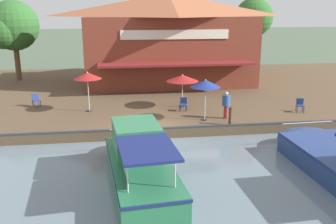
{
  "coord_description": "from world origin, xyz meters",
  "views": [
    {
      "loc": [
        19.17,
        -1.7,
        7.05
      ],
      "look_at": [
        -1.0,
        1.07,
        1.3
      ],
      "focal_mm": 40.0,
      "sensor_mm": 36.0,
      "label": 1
    }
  ],
  "objects_px": {
    "waterfront_restaurant": "(168,38)",
    "motorboat_mid_row": "(138,159)",
    "cafe_chair_beside_entrance": "(300,105)",
    "tree_behind_restaurant": "(253,19)",
    "cafe_chair_under_first_umbrella": "(183,104)",
    "cafe_chair_far_corner_seat": "(36,100)",
    "patio_umbrella_back_row": "(206,84)",
    "person_mid_patio": "(226,102)",
    "patio_umbrella_far_corner": "(182,78)",
    "mooring_post": "(230,116)",
    "patio_umbrella_mid_patio_left": "(87,76)",
    "tree_downstream_bank": "(11,27)"
  },
  "relations": [
    {
      "from": "cafe_chair_far_corner_seat",
      "to": "tree_downstream_bank",
      "type": "height_order",
      "value": "tree_downstream_bank"
    },
    {
      "from": "patio_umbrella_mid_patio_left",
      "to": "waterfront_restaurant",
      "type": "bearing_deg",
      "value": 144.87
    },
    {
      "from": "cafe_chair_under_first_umbrella",
      "to": "tree_behind_restaurant",
      "type": "height_order",
      "value": "tree_behind_restaurant"
    },
    {
      "from": "mooring_post",
      "to": "tree_downstream_bank",
      "type": "bearing_deg",
      "value": -135.21
    },
    {
      "from": "tree_behind_restaurant",
      "to": "mooring_post",
      "type": "bearing_deg",
      "value": -23.02
    },
    {
      "from": "patio_umbrella_far_corner",
      "to": "person_mid_patio",
      "type": "xyz_separation_m",
      "value": [
        2.93,
        2.12,
        -0.93
      ]
    },
    {
      "from": "motorboat_mid_row",
      "to": "mooring_post",
      "type": "bearing_deg",
      "value": 131.62
    },
    {
      "from": "cafe_chair_under_first_umbrella",
      "to": "cafe_chair_beside_entrance",
      "type": "xyz_separation_m",
      "value": [
        1.27,
        7.28,
        0.0
      ]
    },
    {
      "from": "patio_umbrella_far_corner",
      "to": "cafe_chair_beside_entrance",
      "type": "bearing_deg",
      "value": 73.0
    },
    {
      "from": "cafe_chair_under_first_umbrella",
      "to": "cafe_chair_far_corner_seat",
      "type": "relative_size",
      "value": 1.0
    },
    {
      "from": "cafe_chair_beside_entrance",
      "to": "mooring_post",
      "type": "distance_m",
      "value": 5.55
    },
    {
      "from": "tree_downstream_bank",
      "to": "patio_umbrella_back_row",
      "type": "bearing_deg",
      "value": 44.53
    },
    {
      "from": "patio_umbrella_mid_patio_left",
      "to": "patio_umbrella_back_row",
      "type": "bearing_deg",
      "value": 67.06
    },
    {
      "from": "person_mid_patio",
      "to": "mooring_post",
      "type": "distance_m",
      "value": 1.38
    },
    {
      "from": "tree_behind_restaurant",
      "to": "patio_umbrella_mid_patio_left",
      "type": "bearing_deg",
      "value": -48.3
    },
    {
      "from": "waterfront_restaurant",
      "to": "person_mid_patio",
      "type": "height_order",
      "value": "waterfront_restaurant"
    },
    {
      "from": "cafe_chair_beside_entrance",
      "to": "motorboat_mid_row",
      "type": "xyz_separation_m",
      "value": [
        6.89,
        -10.66,
        -0.22
      ]
    },
    {
      "from": "mooring_post",
      "to": "waterfront_restaurant",
      "type": "bearing_deg",
      "value": -172.28
    },
    {
      "from": "patio_umbrella_far_corner",
      "to": "tree_behind_restaurant",
      "type": "relative_size",
      "value": 0.3
    },
    {
      "from": "waterfront_restaurant",
      "to": "motorboat_mid_row",
      "type": "bearing_deg",
      "value": -11.8
    },
    {
      "from": "motorboat_mid_row",
      "to": "waterfront_restaurant",
      "type": "bearing_deg",
      "value": 168.2
    },
    {
      "from": "mooring_post",
      "to": "tree_downstream_bank",
      "type": "xyz_separation_m",
      "value": [
        -15.35,
        -15.24,
        4.21
      ]
    },
    {
      "from": "patio_umbrella_back_row",
      "to": "person_mid_patio",
      "type": "relative_size",
      "value": 1.49
    },
    {
      "from": "cafe_chair_beside_entrance",
      "to": "person_mid_patio",
      "type": "height_order",
      "value": "person_mid_patio"
    },
    {
      "from": "mooring_post",
      "to": "tree_behind_restaurant",
      "type": "bearing_deg",
      "value": 156.98
    },
    {
      "from": "patio_umbrella_mid_patio_left",
      "to": "mooring_post",
      "type": "xyz_separation_m",
      "value": [
        4.0,
        8.07,
        -1.78
      ]
    },
    {
      "from": "patio_umbrella_far_corner",
      "to": "motorboat_mid_row",
      "type": "distance_m",
      "value": 9.87
    },
    {
      "from": "motorboat_mid_row",
      "to": "mooring_post",
      "type": "distance_m",
      "value": 7.35
    },
    {
      "from": "waterfront_restaurant",
      "to": "patio_umbrella_far_corner",
      "type": "distance_m",
      "value": 8.97
    },
    {
      "from": "motorboat_mid_row",
      "to": "mooring_post",
      "type": "xyz_separation_m",
      "value": [
        -4.88,
        5.49,
        0.25
      ]
    },
    {
      "from": "cafe_chair_beside_entrance",
      "to": "tree_behind_restaurant",
      "type": "height_order",
      "value": "tree_behind_restaurant"
    },
    {
      "from": "waterfront_restaurant",
      "to": "motorboat_mid_row",
      "type": "relative_size",
      "value": 1.84
    },
    {
      "from": "cafe_chair_beside_entrance",
      "to": "patio_umbrella_far_corner",
      "type": "bearing_deg",
      "value": -107.0
    },
    {
      "from": "cafe_chair_beside_entrance",
      "to": "person_mid_patio",
      "type": "bearing_deg",
      "value": -81.77
    },
    {
      "from": "patio_umbrella_mid_patio_left",
      "to": "tree_behind_restaurant",
      "type": "bearing_deg",
      "value": 131.7
    },
    {
      "from": "patio_umbrella_far_corner",
      "to": "cafe_chair_under_first_umbrella",
      "type": "distance_m",
      "value": 1.74
    },
    {
      "from": "waterfront_restaurant",
      "to": "patio_umbrella_back_row",
      "type": "distance_m",
      "value": 12.0
    },
    {
      "from": "patio_umbrella_mid_patio_left",
      "to": "mooring_post",
      "type": "relative_size",
      "value": 2.53
    },
    {
      "from": "cafe_chair_under_first_umbrella",
      "to": "tree_behind_restaurant",
      "type": "xyz_separation_m",
      "value": [
        -14.73,
        9.75,
        4.8
      ]
    },
    {
      "from": "patio_umbrella_mid_patio_left",
      "to": "motorboat_mid_row",
      "type": "distance_m",
      "value": 9.46
    },
    {
      "from": "patio_umbrella_mid_patio_left",
      "to": "tree_downstream_bank",
      "type": "relative_size",
      "value": 0.36
    },
    {
      "from": "patio_umbrella_mid_patio_left",
      "to": "tree_downstream_bank",
      "type": "bearing_deg",
      "value": -147.74
    },
    {
      "from": "patio_umbrella_mid_patio_left",
      "to": "cafe_chair_far_corner_seat",
      "type": "bearing_deg",
      "value": -114.68
    },
    {
      "from": "cafe_chair_beside_entrance",
      "to": "patio_umbrella_back_row",
      "type": "bearing_deg",
      "value": -81.84
    },
    {
      "from": "patio_umbrella_mid_patio_left",
      "to": "person_mid_patio",
      "type": "xyz_separation_m",
      "value": [
        2.72,
        8.18,
        -1.28
      ]
    },
    {
      "from": "patio_umbrella_back_row",
      "to": "cafe_chair_beside_entrance",
      "type": "distance_m",
      "value": 6.67
    },
    {
      "from": "patio_umbrella_far_corner",
      "to": "patio_umbrella_mid_patio_left",
      "type": "relative_size",
      "value": 0.86
    },
    {
      "from": "waterfront_restaurant",
      "to": "tree_behind_restaurant",
      "type": "height_order",
      "value": "waterfront_restaurant"
    },
    {
      "from": "cafe_chair_beside_entrance",
      "to": "tree_downstream_bank",
      "type": "relative_size",
      "value": 0.12
    },
    {
      "from": "waterfront_restaurant",
      "to": "cafe_chair_beside_entrance",
      "type": "distance_m",
      "value": 13.4
    }
  ]
}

